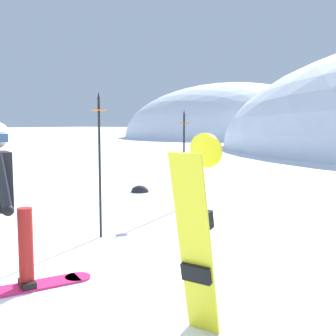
{
  "coord_description": "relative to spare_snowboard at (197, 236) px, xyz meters",
  "views": [
    {
      "loc": [
        3.65,
        -2.42,
        1.7
      ],
      "look_at": [
        0.0,
        3.06,
        1.0
      ],
      "focal_mm": 45.16,
      "sensor_mm": 36.0,
      "label": 1
    }
  ],
  "objects": [
    {
      "name": "piste_marker_near",
      "position": [
        -2.67,
        1.78,
        0.39
      ],
      "size": [
        0.2,
        0.2,
        2.15
      ],
      "color": "black",
      "rests_on": "ground"
    },
    {
      "name": "ridge_peak_far",
      "position": [
        -20.26,
        43.88,
        -0.82
      ],
      "size": [
        26.68,
        24.01,
        12.96
      ],
      "color": "white",
      "rests_on": "ground"
    },
    {
      "name": "rock_mid",
      "position": [
        -4.74,
        5.44,
        -0.82
      ],
      "size": [
        0.47,
        0.4,
        0.33
      ],
      "color": "#282628",
      "rests_on": "ground"
    },
    {
      "name": "spare_snowboard",
      "position": [
        0.0,
        0.0,
        0.0
      ],
      "size": [
        0.28,
        0.38,
        1.63
      ],
      "color": "yellow",
      "rests_on": "ground"
    },
    {
      "name": "piste_marker_far",
      "position": [
        -2.8,
        4.38,
        0.29
      ],
      "size": [
        0.2,
        0.2,
        1.96
      ],
      "color": "black",
      "rests_on": "ground"
    }
  ]
}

